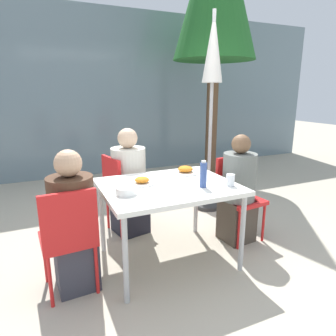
% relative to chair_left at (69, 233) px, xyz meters
% --- Properties ---
extents(ground_plane, '(24.00, 24.00, 0.00)m').
position_rel_chair_left_xyz_m(ground_plane, '(0.88, 0.14, -0.51)').
color(ground_plane, '#B2A893').
extents(building_facade, '(10.00, 0.20, 3.00)m').
position_rel_chair_left_xyz_m(building_facade, '(0.88, 3.57, 0.99)').
color(building_facade, slate).
rests_on(building_facade, ground).
extents(dining_table, '(1.17, 0.94, 0.75)m').
position_rel_chair_left_xyz_m(dining_table, '(0.88, 0.14, 0.17)').
color(dining_table, white).
rests_on(dining_table, ground).
extents(chair_left, '(0.42, 0.42, 0.88)m').
position_rel_chair_left_xyz_m(chair_left, '(0.00, 0.00, 0.00)').
color(chair_left, red).
rests_on(chair_left, ground).
extents(person_left, '(0.35, 0.35, 1.14)m').
position_rel_chair_left_xyz_m(person_left, '(0.04, 0.08, 0.02)').
color(person_left, '#383842').
rests_on(person_left, ground).
extents(chair_right, '(0.44, 0.44, 0.88)m').
position_rel_chair_left_xyz_m(chair_right, '(1.75, 0.30, 0.00)').
color(chair_right, red).
rests_on(chair_right, ground).
extents(person_right, '(0.34, 0.34, 1.14)m').
position_rel_chair_left_xyz_m(person_right, '(1.71, 0.21, 0.02)').
color(person_right, '#473D33').
rests_on(person_right, ground).
extents(chair_far, '(0.47, 0.47, 0.88)m').
position_rel_chair_left_xyz_m(chair_far, '(0.64, 0.89, 0.00)').
color(chair_far, red).
rests_on(chair_far, ground).
extents(person_far, '(0.39, 0.39, 1.18)m').
position_rel_chair_left_xyz_m(person_far, '(0.73, 0.86, 0.03)').
color(person_far, black).
rests_on(person_far, ground).
extents(closed_umbrella, '(0.36, 0.36, 2.49)m').
position_rel_chair_left_xyz_m(closed_umbrella, '(1.92, 1.13, 1.29)').
color(closed_umbrella, '#333333').
rests_on(closed_umbrella, ground).
extents(plate_0, '(0.23, 0.23, 0.07)m').
position_rel_chair_left_xyz_m(plate_0, '(0.67, 0.24, 0.26)').
color(plate_0, white).
rests_on(plate_0, dining_table).
extents(plate_1, '(0.27, 0.27, 0.07)m').
position_rel_chair_left_xyz_m(plate_1, '(1.19, 0.41, 0.26)').
color(plate_1, white).
rests_on(plate_1, dining_table).
extents(bottle, '(0.06, 0.06, 0.23)m').
position_rel_chair_left_xyz_m(bottle, '(1.12, -0.06, 0.35)').
color(bottle, '#334C8E').
rests_on(bottle, dining_table).
extents(drinking_cup, '(0.07, 0.07, 0.10)m').
position_rel_chair_left_xyz_m(drinking_cup, '(1.36, -0.12, 0.29)').
color(drinking_cup, white).
rests_on(drinking_cup, dining_table).
extents(salad_bowl, '(0.17, 0.17, 0.06)m').
position_rel_chair_left_xyz_m(salad_bowl, '(0.46, 0.03, 0.27)').
color(salad_bowl, white).
rests_on(salad_bowl, dining_table).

